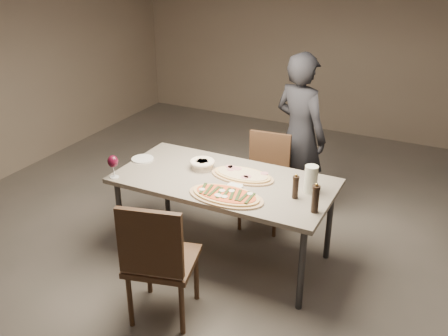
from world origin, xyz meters
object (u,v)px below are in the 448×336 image
at_px(zucchini_pizza, 226,195).
at_px(pepper_mill_left, 315,199).
at_px(diner, 300,135).
at_px(carafe, 311,179).
at_px(ham_pizza, 242,175).
at_px(bread_basket, 202,164).
at_px(chair_near, 158,257).
at_px(dining_table, 224,185).
at_px(chair_far, 266,175).

xyz_separation_m(zucchini_pizza, pepper_mill_left, (0.67, 0.09, 0.09)).
bearing_deg(diner, carafe, 135.50).
height_order(ham_pizza, bread_basket, bread_basket).
xyz_separation_m(carafe, diner, (-0.42, 0.97, -0.05)).
height_order(zucchini_pizza, chair_near, chair_near).
bearing_deg(carafe, zucchini_pizza, -144.96).
relative_size(dining_table, ham_pizza, 3.26).
distance_m(zucchini_pizza, chair_near, 0.73).
relative_size(dining_table, chair_far, 2.02).
bearing_deg(chair_near, diner, 66.34).
bearing_deg(ham_pizza, bread_basket, -160.51).
height_order(dining_table, diner, diner).
height_order(carafe, diner, diner).
relative_size(bread_basket, chair_far, 0.24).
bearing_deg(chair_near, carafe, 40.16).
bearing_deg(dining_table, pepper_mill_left, -12.91).
distance_m(carafe, chair_far, 0.94).
bearing_deg(carafe, ham_pizza, -179.92).
height_order(chair_near, diner, diner).
distance_m(dining_table, carafe, 0.73).
bearing_deg(diner, bread_basket, 83.09).
bearing_deg(bread_basket, zucchini_pizza, -42.48).
height_order(dining_table, pepper_mill_left, pepper_mill_left).
height_order(bread_basket, chair_near, chair_near).
distance_m(pepper_mill_left, chair_near, 1.19).
bearing_deg(diner, ham_pizza, 102.56).
height_order(zucchini_pizza, diner, diner).
bearing_deg(pepper_mill_left, chair_near, -139.04).
distance_m(dining_table, pepper_mill_left, 0.87).
xyz_separation_m(carafe, chair_far, (-0.61, 0.61, -0.36)).
relative_size(zucchini_pizza, diner, 0.38).
height_order(carafe, chair_far, carafe).
xyz_separation_m(bread_basket, pepper_mill_left, (1.09, -0.29, 0.06)).
height_order(zucchini_pizza, chair_far, chair_far).
xyz_separation_m(zucchini_pizza, diner, (0.13, 1.36, 0.05)).
relative_size(zucchini_pizza, carafe, 2.81).
bearing_deg(pepper_mill_left, ham_pizza, 157.59).
xyz_separation_m(chair_near, diner, (0.33, 2.02, 0.26)).
distance_m(pepper_mill_left, carafe, 0.32).
distance_m(zucchini_pizza, bread_basket, 0.56).
xyz_separation_m(ham_pizza, chair_far, (-0.03, 0.62, -0.27)).
bearing_deg(zucchini_pizza, carafe, 16.30).
height_order(zucchini_pizza, bread_basket, bread_basket).
distance_m(dining_table, zucchini_pizza, 0.33).
relative_size(chair_far, diner, 0.55).
height_order(pepper_mill_left, diner, diner).
relative_size(ham_pizza, bread_basket, 2.54).
xyz_separation_m(pepper_mill_left, chair_near, (-0.87, -0.76, -0.30)).
relative_size(chair_near, diner, 0.61).
bearing_deg(carafe, bread_basket, -179.81).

